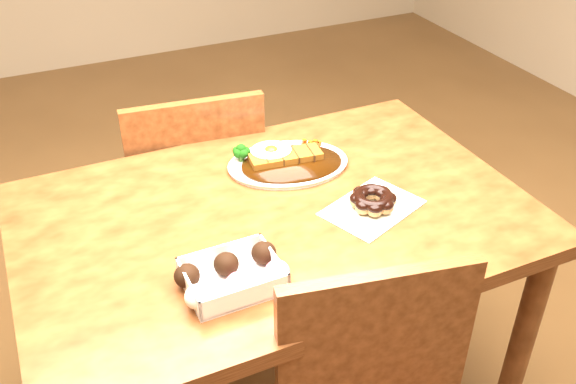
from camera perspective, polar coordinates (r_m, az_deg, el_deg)
name	(u,v)px	position (r m, az deg, el deg)	size (l,w,h in m)	color
table	(276,244)	(1.58, -1.08, -4.64)	(1.20, 0.80, 0.75)	#46200E
chair_far	(195,196)	(2.08, -8.30, -0.38)	(0.46, 0.46, 0.87)	#46200E
katsu_curry_plate	(286,161)	(1.69, -0.20, 2.77)	(0.35, 0.28, 0.06)	white
donut_box	(232,275)	(1.31, -4.97, -7.36)	(0.22, 0.15, 0.05)	white
pon_de_ring	(373,201)	(1.53, 7.55, -0.76)	(0.27, 0.23, 0.04)	silver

